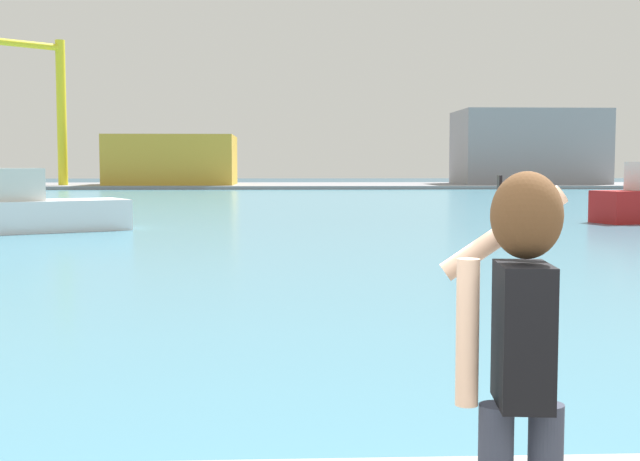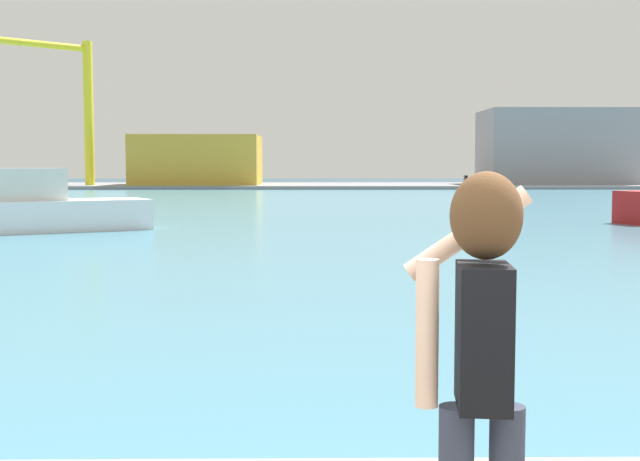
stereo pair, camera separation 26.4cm
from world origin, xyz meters
name	(u,v)px [view 2 (the right image)]	position (x,y,z in m)	size (l,w,h in m)	color
ground_plane	(318,204)	(0.00, 50.00, 0.00)	(220.00, 220.00, 0.00)	#334751
harbor_water	(317,203)	(0.00, 52.00, 0.01)	(140.00, 100.00, 0.02)	teal
far_shore_dock	(314,186)	(0.00, 92.00, 0.18)	(140.00, 20.00, 0.37)	gray
person_photographer	(480,344)	(0.14, 0.29, 1.72)	(0.53, 0.56, 1.74)	#2D3342
boat_moored	(48,209)	(-10.15, 27.93, 0.84)	(7.22, 5.49, 2.31)	white
warehouse_left	(198,160)	(-12.85, 89.92, 3.06)	(13.64, 10.67, 5.38)	gold
warehouse_right	(555,147)	(27.52, 92.37, 4.56)	(16.25, 10.21, 8.38)	gray
port_crane	(78,97)	(-25.02, 86.44, 9.65)	(8.25, 7.23, 15.25)	yellow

